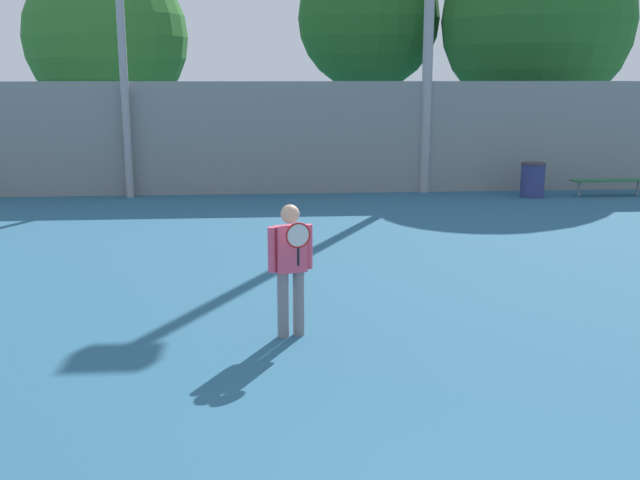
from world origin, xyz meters
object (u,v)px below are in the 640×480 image
object	(u,v)px
tree_green_broad	(537,21)
trash_bin	(533,180)
bench_courtside_near	(609,181)
tree_green_tall	(369,19)
tree_dark_dense	(107,38)
tennis_player	(291,262)

from	to	relation	value
tree_green_broad	trash_bin	bearing A→B (deg)	-108.95
bench_courtside_near	tree_green_tall	size ratio (longest dim) A/B	0.27
trash_bin	tree_green_tall	world-z (taller)	tree_green_tall
tree_green_broad	tree_dark_dense	bearing A→B (deg)	171.93
tree_green_tall	tree_dark_dense	distance (m)	9.07
bench_courtside_near	tree_green_broad	world-z (taller)	tree_green_broad
tennis_player	tree_green_broad	distance (m)	18.71
tree_green_tall	tree_dark_dense	bearing A→B (deg)	-178.56
bench_courtside_near	tree_green_broad	xyz separation A→B (m)	(-0.14, 5.71, 4.49)
trash_bin	tree_green_broad	bearing A→B (deg)	71.05
tree_green_broad	tree_dark_dense	distance (m)	14.44
tennis_player	bench_courtside_near	distance (m)	13.66
tennis_player	tree_green_broad	size ratio (longest dim) A/B	0.21
bench_courtside_near	tree_green_tall	distance (m)	10.70
tree_dark_dense	bench_courtside_near	bearing A→B (deg)	-28.20
tree_green_tall	tree_green_broad	distance (m)	5.72
tennis_player	tree_green_tall	distance (m)	19.08
bench_courtside_near	trash_bin	world-z (taller)	trash_bin
bench_courtside_near	tennis_player	bearing A→B (deg)	-130.92
tree_green_broad	tree_dark_dense	xyz separation A→B (m)	(-14.29, 2.03, -0.49)
trash_bin	tree_green_tall	xyz separation A→B (m)	(-3.30, 7.95, 4.63)
tennis_player	tree_dark_dense	xyz separation A→B (m)	(-5.49, 18.06, 3.46)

